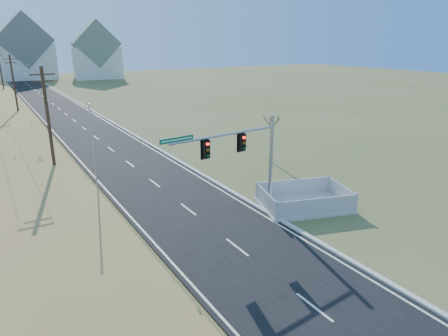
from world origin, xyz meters
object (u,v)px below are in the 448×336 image
traffic_signal_mast (249,158)px  fence_enclosure (304,203)px  bare_tree (272,122)px  open_sign (309,207)px  flagpole (96,171)px

traffic_signal_mast → fence_enclosure: 5.75m
bare_tree → fence_enclosure: bearing=-115.4°
open_sign → bare_tree: size_ratio=0.13×
bare_tree → open_sign: bearing=-114.7°
fence_enclosure → open_sign: bearing=-89.1°
fence_enclosure → flagpole: 13.90m
traffic_signal_mast → open_sign: 5.65m
traffic_signal_mast → fence_enclosure: bearing=-11.1°
open_sign → bare_tree: bearing=95.4°
fence_enclosure → open_sign: fence_enclosure is taller
open_sign → bare_tree: 11.95m
open_sign → traffic_signal_mast: bearing=-165.7°
fence_enclosure → bare_tree: size_ratio=1.45×
fence_enclosure → bare_tree: bearing=81.4°
traffic_signal_mast → bare_tree: bearing=40.5°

